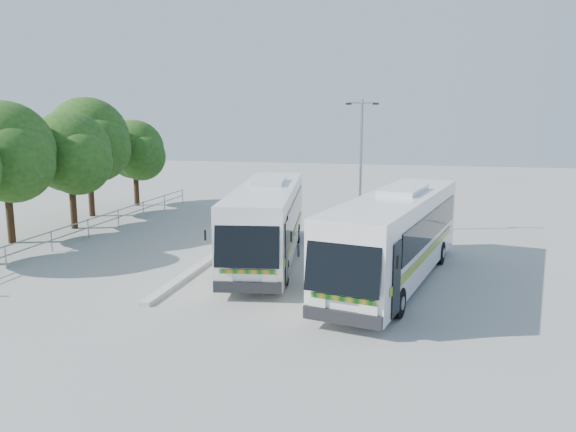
% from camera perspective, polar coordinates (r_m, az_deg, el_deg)
% --- Properties ---
extents(ground, '(100.00, 100.00, 0.00)m').
position_cam_1_polar(ground, '(23.90, -2.86, -4.95)').
color(ground, gray).
rests_on(ground, ground).
extents(kerb_divider, '(0.40, 16.00, 0.15)m').
position_cam_1_polar(kerb_divider, '(26.41, -6.50, -3.36)').
color(kerb_divider, '#B2B2AD').
rests_on(kerb_divider, ground).
extents(railing, '(0.06, 22.00, 1.00)m').
position_cam_1_polar(railing, '(31.34, -18.68, -0.44)').
color(railing, gray).
rests_on(railing, ground).
extents(tree_far_b, '(5.33, 5.03, 6.96)m').
position_cam_1_polar(tree_far_b, '(30.39, -26.76, 5.97)').
color(tree_far_b, '#382314').
rests_on(tree_far_b, ground).
extents(tree_far_c, '(4.97, 4.69, 6.49)m').
position_cam_1_polar(tree_far_c, '(32.99, -21.20, 6.08)').
color(tree_far_c, '#382314').
rests_on(tree_far_c, ground).
extents(tree_far_d, '(5.62, 5.30, 7.33)m').
position_cam_1_polar(tree_far_d, '(36.71, -19.57, 7.41)').
color(tree_far_d, '#382314').
rests_on(tree_far_d, ground).
extents(tree_far_e, '(4.54, 4.28, 5.92)m').
position_cam_1_polar(tree_far_e, '(40.30, -15.24, 6.52)').
color(tree_far_e, '#382314').
rests_on(tree_far_e, ground).
extents(coach_main, '(4.03, 11.91, 3.24)m').
position_cam_1_polar(coach_main, '(24.35, -2.15, -0.37)').
color(coach_main, silver).
rests_on(coach_main, ground).
extents(coach_adjacent, '(4.86, 12.14, 3.31)m').
position_cam_1_polar(coach_adjacent, '(21.46, 10.86, -1.90)').
color(coach_adjacent, silver).
rests_on(coach_adjacent, ground).
extents(lamppost, '(1.72, 0.40, 7.05)m').
position_cam_1_polar(lamppost, '(30.31, 7.42, 5.68)').
color(lamppost, '#96999E').
rests_on(lamppost, ground).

